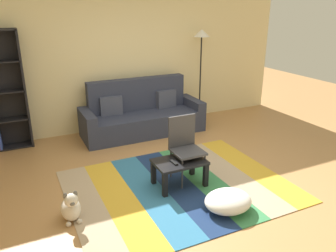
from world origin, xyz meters
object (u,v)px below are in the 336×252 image
(pouf, at_px, (228,201))
(tv_remote, at_px, (174,162))
(coffee_table, at_px, (179,165))
(dog, at_px, (71,208))
(folding_chair, at_px, (185,143))
(standing_lamp, at_px, (201,45))
(couch, at_px, (142,115))

(pouf, height_order, tv_remote, tv_remote)
(coffee_table, relative_size, pouf, 1.17)
(coffee_table, height_order, dog, dog)
(pouf, bearing_deg, coffee_table, 107.95)
(coffee_table, distance_m, tv_remote, 0.14)
(coffee_table, bearing_deg, dog, -173.53)
(tv_remote, height_order, folding_chair, folding_chair)
(pouf, bearing_deg, tv_remote, 115.69)
(standing_lamp, bearing_deg, pouf, -114.64)
(couch, bearing_deg, folding_chair, -93.63)
(folding_chair, bearing_deg, coffee_table, -88.13)
(dog, relative_size, tv_remote, 2.65)
(pouf, relative_size, tv_remote, 3.87)
(couch, height_order, coffee_table, couch)
(couch, relative_size, standing_lamp, 1.22)
(couch, bearing_deg, coffee_table, -97.67)
(couch, relative_size, folding_chair, 2.51)
(pouf, height_order, standing_lamp, standing_lamp)
(dog, bearing_deg, coffee_table, 6.47)
(couch, height_order, pouf, couch)
(coffee_table, xyz_separation_m, pouf, (0.25, -0.77, -0.17))
(dog, height_order, tv_remote, dog)
(pouf, distance_m, standing_lamp, 3.64)
(couch, distance_m, dog, 2.85)
(pouf, xyz_separation_m, folding_chair, (-0.09, 0.92, 0.41))
(standing_lamp, xyz_separation_m, folding_chair, (-1.49, -2.12, -1.01))
(tv_remote, bearing_deg, pouf, -67.32)
(standing_lamp, bearing_deg, couch, -172.22)
(tv_remote, relative_size, folding_chair, 0.17)
(folding_chair, bearing_deg, couch, 134.50)
(coffee_table, xyz_separation_m, tv_remote, (-0.10, -0.04, 0.08))
(couch, xyz_separation_m, tv_remote, (-0.38, -2.13, 0.04))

